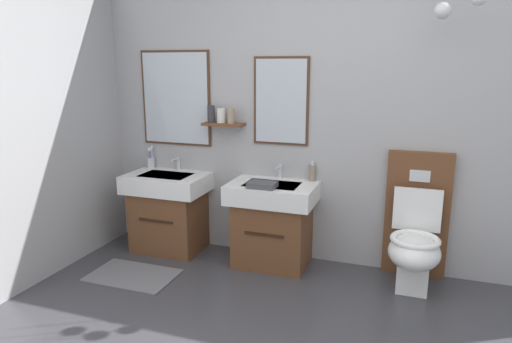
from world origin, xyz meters
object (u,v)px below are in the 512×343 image
object	(u,v)px
vanity_sink_right	(273,221)
toothbrush_cup	(151,162)
toilet	(415,237)
folded_hand_towel	(262,185)
vanity_sink_left	(169,209)
soap_dispenser	(312,173)

from	to	relation	value
vanity_sink_right	toothbrush_cup	size ratio (longest dim) A/B	3.47
toilet	folded_hand_towel	world-z (taller)	toilet
vanity_sink_left	soap_dispenser	distance (m)	1.33
toilet	soap_dispenser	distance (m)	0.94
vanity_sink_left	toothbrush_cup	size ratio (longest dim) A/B	3.47
vanity_sink_right	toilet	xyz separation A→B (m)	(1.12, 0.01, -0.00)
vanity_sink_right	folded_hand_towel	bearing A→B (deg)	-104.68
folded_hand_towel	vanity_sink_right	bearing A→B (deg)	75.32
toilet	soap_dispenser	world-z (taller)	toilet
toothbrush_cup	vanity_sink_left	bearing A→B (deg)	-32.53
toilet	toothbrush_cup	distance (m)	2.41
vanity_sink_right	soap_dispenser	size ratio (longest dim) A/B	4.19
vanity_sink_right	folded_hand_towel	size ratio (longest dim) A/B	3.21
vanity_sink_left	toilet	bearing A→B (deg)	0.36
vanity_sink_left	toilet	size ratio (longest dim) A/B	0.71
toilet	folded_hand_towel	xyz separation A→B (m)	(-1.16, -0.17, 0.35)
vanity_sink_left	vanity_sink_right	size ratio (longest dim) A/B	1.00
folded_hand_towel	vanity_sink_left	bearing A→B (deg)	170.75
toothbrush_cup	toilet	bearing A→B (deg)	-3.88
toothbrush_cup	soap_dispenser	bearing A→B (deg)	0.38
vanity_sink_right	toilet	size ratio (longest dim) A/B	0.71
vanity_sink_right	toilet	distance (m)	1.12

